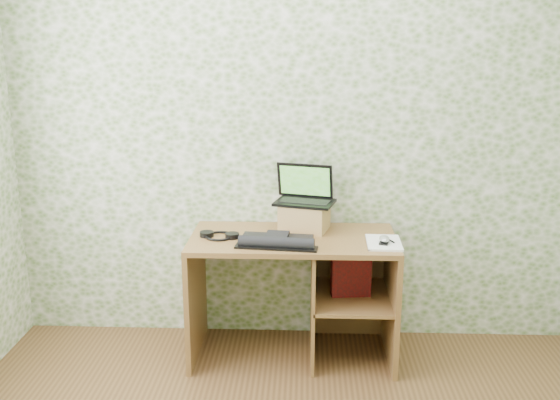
{
  "coord_description": "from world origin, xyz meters",
  "views": [
    {
      "loc": [
        0.07,
        -2.02,
        1.88
      ],
      "look_at": [
        -0.07,
        1.39,
        0.99
      ],
      "focal_mm": 40.0,
      "sensor_mm": 36.0,
      "label": 1
    }
  ],
  "objects_px": {
    "riser": "(304,217)",
    "laptop": "(305,194)",
    "keyboard": "(277,241)",
    "notepad": "(384,243)",
    "desk": "(306,278)"
  },
  "relations": [
    {
      "from": "laptop",
      "to": "desk",
      "type": "bearing_deg",
      "value": -69.95
    },
    {
      "from": "laptop",
      "to": "riser",
      "type": "bearing_deg",
      "value": -74.8
    },
    {
      "from": "desk",
      "to": "notepad",
      "type": "height_order",
      "value": "notepad"
    },
    {
      "from": "desk",
      "to": "riser",
      "type": "distance_m",
      "value": 0.37
    },
    {
      "from": "riser",
      "to": "keyboard",
      "type": "height_order",
      "value": "riser"
    },
    {
      "from": "riser",
      "to": "laptop",
      "type": "height_order",
      "value": "laptop"
    },
    {
      "from": "riser",
      "to": "notepad",
      "type": "distance_m",
      "value": 0.52
    },
    {
      "from": "desk",
      "to": "keyboard",
      "type": "bearing_deg",
      "value": -134.1
    },
    {
      "from": "laptop",
      "to": "notepad",
      "type": "distance_m",
      "value": 0.57
    },
    {
      "from": "riser",
      "to": "laptop",
      "type": "distance_m",
      "value": 0.14
    },
    {
      "from": "keyboard",
      "to": "notepad",
      "type": "height_order",
      "value": "keyboard"
    },
    {
      "from": "desk",
      "to": "riser",
      "type": "relative_size",
      "value": 4.44
    },
    {
      "from": "desk",
      "to": "notepad",
      "type": "distance_m",
      "value": 0.53
    },
    {
      "from": "riser",
      "to": "keyboard",
      "type": "bearing_deg",
      "value": -118.14
    },
    {
      "from": "laptop",
      "to": "keyboard",
      "type": "xyz_separation_m",
      "value": [
        -0.15,
        -0.32,
        -0.19
      ]
    }
  ]
}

